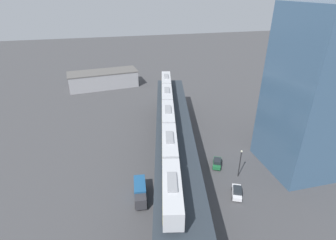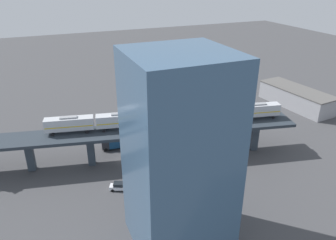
{
  "view_description": "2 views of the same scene",
  "coord_description": "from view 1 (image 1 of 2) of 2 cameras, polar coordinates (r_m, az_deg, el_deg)",
  "views": [
    {
      "loc": [
        -11.81,
        -41.11,
        38.19
      ],
      "look_at": [
        1.23,
        12.07,
        10.48
      ],
      "focal_mm": 28.0,
      "sensor_mm": 36.0,
      "label": 1
    },
    {
      "loc": [
        73.69,
        -18.0,
        46.86
      ],
      "look_at": [
        1.23,
        12.07,
        10.48
      ],
      "focal_mm": 35.0,
      "sensor_mm": 36.0,
      "label": 2
    }
  ],
  "objects": [
    {
      "name": "warehouse_building",
      "position": [
        116.01,
        -13.88,
        8.61
      ],
      "size": [
        29.51,
        13.29,
        6.8
      ],
      "color": "#99999E",
      "rests_on": "ground"
    },
    {
      "name": "subway_train",
      "position": [
        60.9,
        0.0,
        0.87
      ],
      "size": [
        16.18,
        61.54,
        4.45
      ],
      "color": "silver",
      "rests_on": "elevated_viaduct"
    },
    {
      "name": "street_car_white",
      "position": [
        57.2,
        14.77,
        -14.89
      ],
      "size": [
        3.48,
        4.75,
        1.89
      ],
      "color": "silver",
      "rests_on": "ground"
    },
    {
      "name": "office_tower",
      "position": [
        63.75,
        29.43,
        4.83
      ],
      "size": [
        16.0,
        16.0,
        36.0
      ],
      "color": "#3D5B7A",
      "rests_on": "ground"
    },
    {
      "name": "delivery_truck",
      "position": [
        54.6,
        -6.09,
        -15.2
      ],
      "size": [
        3.0,
        7.4,
        3.2
      ],
      "color": "#333338",
      "rests_on": "ground"
    },
    {
      "name": "street_lamp",
      "position": [
        60.36,
        15.43,
        -8.66
      ],
      "size": [
        0.44,
        0.44,
        6.94
      ],
      "color": "black",
      "rests_on": "ground"
    },
    {
      "name": "street_car_green",
      "position": [
        64.28,
        10.63,
        -9.11
      ],
      "size": [
        3.57,
        4.74,
        1.89
      ],
      "color": "#1E6638",
      "rests_on": "ground"
    },
    {
      "name": "ground_plane",
      "position": [
        57.34,
        1.74,
        -14.93
      ],
      "size": [
        400.0,
        400.0,
        0.0
      ],
      "primitive_type": "plane",
      "color": "#424244"
    },
    {
      "name": "elevated_viaduct",
      "position": [
        52.39,
        1.86,
        -8.82
      ],
      "size": [
        28.02,
        91.65,
        8.98
      ],
      "color": "#283039",
      "rests_on": "ground"
    }
  ]
}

